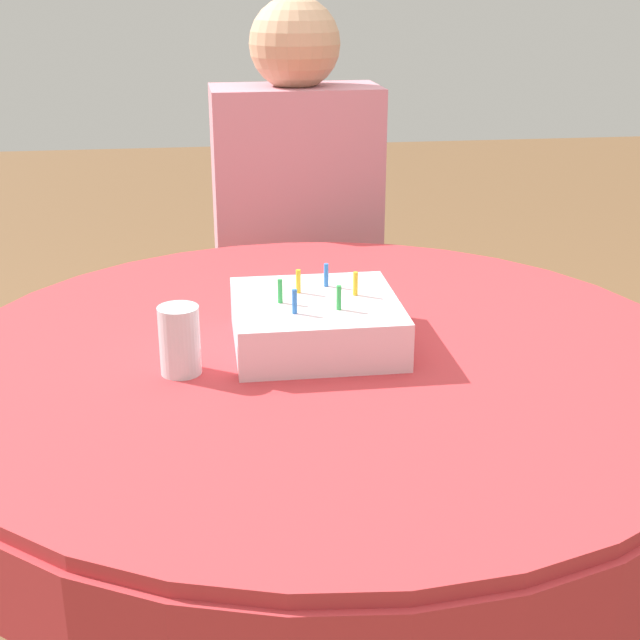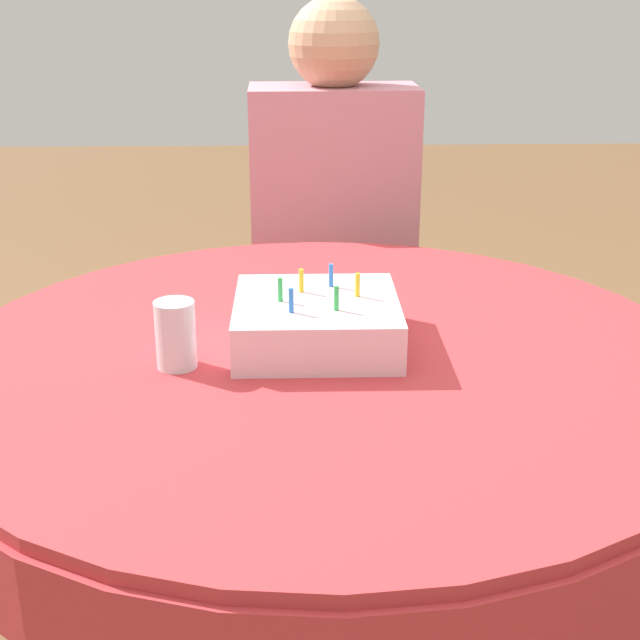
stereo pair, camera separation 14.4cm
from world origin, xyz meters
The scene contains 5 objects.
dining_table centered at (0.00, 0.00, 0.64)m, with size 1.27×1.27×0.72m.
chair centered at (0.05, 0.95, 0.50)m, with size 0.40×0.40×0.92m.
person centered at (0.05, 0.86, 0.75)m, with size 0.42×0.32×1.25m.
birthday_cake centered at (-0.01, 0.02, 0.76)m, with size 0.27×0.27×0.12m.
drinking_glass centered at (-0.23, -0.07, 0.77)m, with size 0.06×0.06×0.11m.
Camera 1 is at (-0.19, -1.33, 1.29)m, focal length 50.00 mm.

